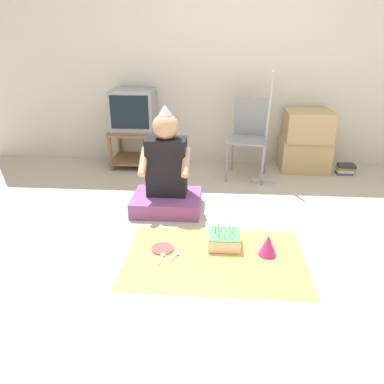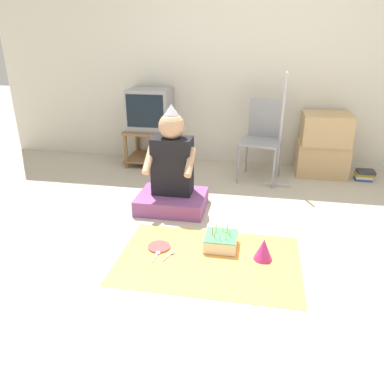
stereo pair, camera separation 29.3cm
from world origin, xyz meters
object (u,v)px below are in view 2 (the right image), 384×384
at_px(paper_plate, 159,247).
at_px(person_seated, 172,176).
at_px(folding_chair, 263,134).
at_px(dust_mop, 279,154).
at_px(birthday_cake, 221,241).
at_px(party_hat_blue, 264,249).
at_px(tv, 150,109).
at_px(cardboard_box_stack, 324,144).
at_px(book_pile, 364,175).

bearing_deg(paper_plate, person_seated, 94.79).
height_order(folding_chair, dust_mop, dust_mop).
xyz_separation_m(dust_mop, birthday_cake, (-0.45, -1.42, -0.27)).
xyz_separation_m(dust_mop, party_hat_blue, (-0.13, -1.52, -0.24)).
bearing_deg(folding_chair, birthday_cake, -99.71).
xyz_separation_m(tv, dust_mop, (1.51, -0.41, -0.34)).
relative_size(cardboard_box_stack, party_hat_blue, 4.33).
distance_m(dust_mop, birthday_cake, 1.51).
xyz_separation_m(cardboard_box_stack, dust_mop, (-0.50, -0.38, -0.02)).
bearing_deg(dust_mop, party_hat_blue, -94.90).
bearing_deg(party_hat_blue, paper_plate, 178.66).
bearing_deg(person_seated, tv, 114.41).
bearing_deg(cardboard_box_stack, book_pile, -14.64).
relative_size(person_seated, birthday_cake, 3.96).
bearing_deg(birthday_cake, cardboard_box_stack, 62.31).
bearing_deg(dust_mop, book_pile, 15.39).
relative_size(tv, paper_plate, 2.85).
xyz_separation_m(tv, folding_chair, (1.33, -0.26, -0.17)).
relative_size(folding_chair, book_pile, 4.33).
bearing_deg(person_seated, birthday_cake, -50.49).
relative_size(book_pile, person_seated, 0.21).
xyz_separation_m(folding_chair, person_seated, (-0.79, -0.94, -0.18)).
distance_m(tv, cardboard_box_stack, 2.03).
xyz_separation_m(cardboard_box_stack, party_hat_blue, (-0.63, -1.90, -0.26)).
relative_size(folding_chair, paper_plate, 4.94).
height_order(cardboard_box_stack, party_hat_blue, cardboard_box_stack).
relative_size(cardboard_box_stack, dust_mop, 0.60).
height_order(tv, person_seated, person_seated).
bearing_deg(dust_mop, birthday_cake, -107.51).
bearing_deg(birthday_cake, person_seated, 129.51).
bearing_deg(paper_plate, folding_chair, 66.28).
distance_m(tv, party_hat_blue, 2.45).
xyz_separation_m(tv, party_hat_blue, (1.38, -1.93, -0.58)).
bearing_deg(book_pile, person_seated, -151.31).
height_order(tv, folding_chair, tv).
relative_size(book_pile, birthday_cake, 0.82).
xyz_separation_m(tv, paper_plate, (0.60, -1.92, -0.65)).
xyz_separation_m(folding_chair, cardboard_box_stack, (0.68, 0.23, -0.14)).
bearing_deg(person_seated, cardboard_box_stack, 38.60).
distance_m(tv, paper_plate, 2.11).
height_order(cardboard_box_stack, dust_mop, dust_mop).
relative_size(tv, book_pile, 2.50).
bearing_deg(folding_chair, tv, 168.90).
bearing_deg(person_seated, folding_chair, 49.96).
bearing_deg(person_seated, paper_plate, -85.21).
bearing_deg(birthday_cake, paper_plate, -169.09).
bearing_deg(paper_plate, book_pile, 43.59).
xyz_separation_m(cardboard_box_stack, book_pile, (0.45, -0.12, -0.29)).
bearing_deg(tv, party_hat_blue, -54.51).
bearing_deg(book_pile, dust_mop, -164.61).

